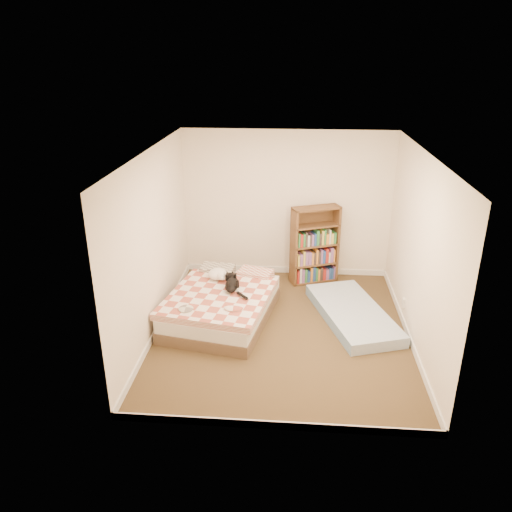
# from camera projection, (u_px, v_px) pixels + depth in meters

# --- Properties ---
(room) EXTENTS (3.51, 4.01, 2.51)m
(room) POSITION_uv_depth(u_px,v_px,m) (283.00, 252.00, 6.59)
(room) COLOR #46321E
(room) RESTS_ON ground
(bed) EXTENTS (1.64, 2.09, 0.50)m
(bed) POSITION_uv_depth(u_px,v_px,m) (222.00, 303.00, 7.30)
(bed) COLOR brown
(bed) RESTS_ON room
(bookshelf) EXTENTS (0.89, 0.55, 1.32)m
(bookshelf) POSITION_uv_depth(u_px,v_px,m) (314.00, 253.00, 8.39)
(bookshelf) COLOR #4F321B
(bookshelf) RESTS_ON room
(floor_mattress) EXTENTS (1.35, 2.00, 0.17)m
(floor_mattress) POSITION_uv_depth(u_px,v_px,m) (352.00, 314.00, 7.31)
(floor_mattress) COLOR #759BC4
(floor_mattress) RESTS_ON room
(black_cat) EXTENTS (0.31, 0.73, 0.17)m
(black_cat) POSITION_uv_depth(u_px,v_px,m) (232.00, 284.00, 7.24)
(black_cat) COLOR black
(black_cat) RESTS_ON bed
(white_dog) EXTENTS (0.34, 0.37, 0.15)m
(white_dog) POSITION_uv_depth(u_px,v_px,m) (218.00, 274.00, 7.54)
(white_dog) COLOR white
(white_dog) RESTS_ON bed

